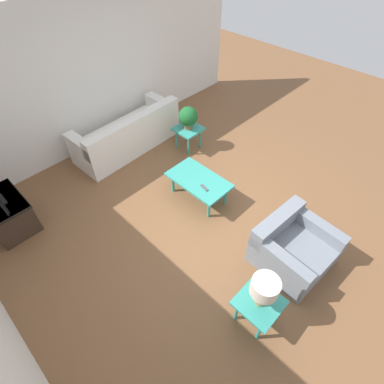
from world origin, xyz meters
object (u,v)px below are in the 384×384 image
(potted_plant, at_px, (188,117))
(table_lamp, at_px, (264,289))
(sofa, at_px, (128,135))
(tv_stand_chest, at_px, (7,213))
(coffee_table, at_px, (199,181))
(armchair, at_px, (292,247))
(side_table_lamp, at_px, (258,305))
(side_table_plant, at_px, (188,131))

(potted_plant, bearing_deg, table_lamp, 147.99)
(sofa, xyz_separation_m, tv_stand_chest, (-0.29, 2.51, -0.01))
(sofa, bearing_deg, coffee_table, 86.86)
(armchair, bearing_deg, potted_plant, 77.79)
(tv_stand_chest, distance_m, table_lamp, 3.90)
(side_table_lamp, bearing_deg, sofa, -15.23)
(coffee_table, xyz_separation_m, potted_plant, (1.11, -0.87, 0.34))
(side_table_lamp, distance_m, table_lamp, 0.40)
(coffee_table, xyz_separation_m, side_table_lamp, (-1.92, 1.02, 0.02))
(armchair, relative_size, coffee_table, 0.99)
(armchair, bearing_deg, table_lamp, -167.18)
(armchair, xyz_separation_m, potted_plant, (2.87, -0.85, 0.44))
(armchair, relative_size, potted_plant, 2.31)
(side_table_plant, bearing_deg, potted_plant, -90.00)
(potted_plant, relative_size, table_lamp, 0.95)
(armchair, height_order, table_lamp, table_lamp)
(tv_stand_chest, relative_size, table_lamp, 1.80)
(coffee_table, relative_size, tv_stand_chest, 1.23)
(sofa, xyz_separation_m, coffee_table, (-1.95, 0.03, 0.06))
(side_table_lamp, xyz_separation_m, table_lamp, (0.00, 0.00, 0.40))
(coffee_table, relative_size, side_table_lamp, 2.10)
(table_lamp, bearing_deg, side_table_lamp, -90.00)
(armchair, distance_m, side_table_lamp, 1.07)
(armchair, distance_m, coffee_table, 1.77)
(coffee_table, distance_m, potted_plant, 1.45)
(sofa, distance_m, potted_plant, 1.26)
(sofa, height_order, side_table_lamp, sofa)
(side_table_plant, distance_m, table_lamp, 3.60)
(table_lamp, bearing_deg, armchair, -81.40)
(armchair, height_order, tv_stand_chest, armchair)
(side_table_plant, bearing_deg, side_table_lamp, 147.99)
(coffee_table, bearing_deg, side_table_plant, -38.21)
(tv_stand_chest, distance_m, potted_plant, 3.43)
(sofa, bearing_deg, armchair, 87.69)
(sofa, bearing_deg, tv_stand_chest, 4.36)
(armchair, height_order, side_table_plant, armchair)
(tv_stand_chest, xyz_separation_m, potted_plant, (-0.55, -3.36, 0.42))
(sofa, height_order, side_table_plant, sofa)
(armchair, xyz_separation_m, coffee_table, (1.76, 0.03, 0.10))
(side_table_lamp, bearing_deg, armchair, -81.40)
(table_lamp, bearing_deg, potted_plant, -32.01)
(armchair, xyz_separation_m, table_lamp, (-0.16, 1.05, 0.52))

